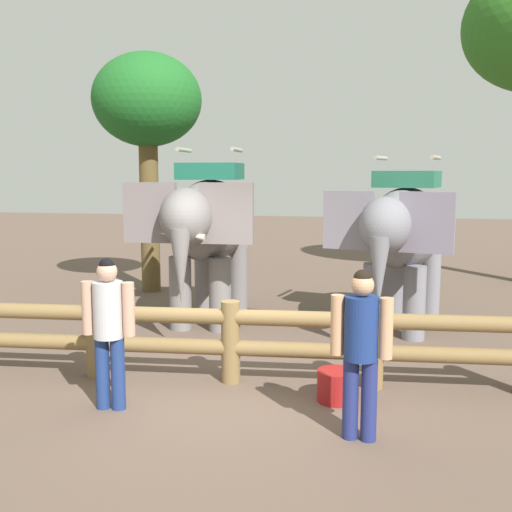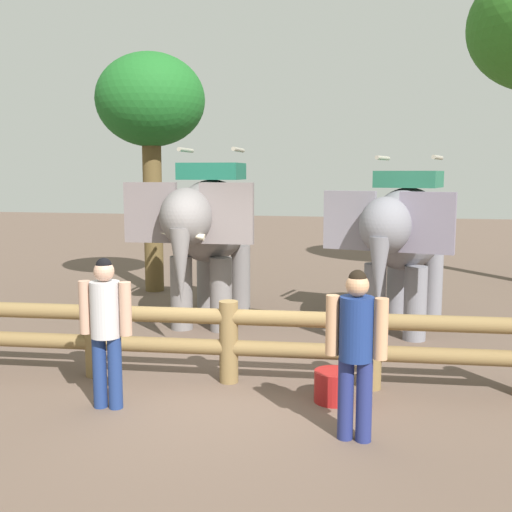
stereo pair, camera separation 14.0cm
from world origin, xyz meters
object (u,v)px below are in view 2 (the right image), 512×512
(elephant_near_left, at_px, (209,225))
(elephant_center, at_px, (404,233))
(log_fence, at_px, (229,336))
(feed_bucket, at_px, (334,386))
(tourist_woman_in_black, at_px, (106,322))
(tree_far_left, at_px, (151,106))
(tourist_man_in_blue, at_px, (356,343))

(elephant_near_left, distance_m, elephant_center, 3.35)
(log_fence, xyz_separation_m, feed_bucket, (1.37, -0.40, -0.42))
(tourist_woman_in_black, xyz_separation_m, tree_far_left, (-2.04, 6.69, 3.10))
(log_fence, distance_m, tourist_man_in_blue, 2.20)
(elephant_center, xyz_separation_m, tourist_woman_in_black, (-3.34, -4.29, -0.65))
(tree_far_left, xyz_separation_m, feed_bucket, (4.54, -5.98, -3.91))
(elephant_near_left, xyz_separation_m, feed_bucket, (2.50, -3.46, -1.55))
(log_fence, bearing_deg, tourist_woman_in_black, -135.27)
(elephant_center, height_order, tourist_woman_in_black, elephant_center)
(tree_far_left, bearing_deg, elephant_near_left, -51.08)
(log_fence, relative_size, elephant_near_left, 2.06)
(elephant_center, relative_size, tourist_man_in_blue, 2.03)
(tourist_man_in_blue, xyz_separation_m, feed_bucket, (-0.29, 1.00, -0.81))
(elephant_center, relative_size, tourist_woman_in_black, 2.03)
(tourist_woman_in_black, bearing_deg, elephant_center, 52.10)
(tree_far_left, bearing_deg, log_fence, -60.38)
(elephant_near_left, distance_m, feed_bucket, 4.54)
(log_fence, height_order, tree_far_left, tree_far_left)
(feed_bucket, bearing_deg, tourist_woman_in_black, -164.00)
(elephant_center, bearing_deg, log_fence, -124.89)
(log_fence, bearing_deg, tourist_man_in_blue, -40.24)
(elephant_near_left, relative_size, tree_far_left, 0.69)
(elephant_near_left, bearing_deg, elephant_center, 2.11)
(tree_far_left, bearing_deg, feed_bucket, -52.81)
(elephant_near_left, bearing_deg, tourist_woman_in_black, -89.91)
(tree_far_left, height_order, feed_bucket, tree_far_left)
(feed_bucket, bearing_deg, tree_far_left, 127.19)
(elephant_near_left, relative_size, feed_bucket, 7.81)
(elephant_center, bearing_deg, elephant_near_left, -177.89)
(tourist_man_in_blue, bearing_deg, elephant_center, 82.97)
(log_fence, height_order, elephant_center, elephant_center)
(elephant_center, height_order, feed_bucket, elephant_center)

